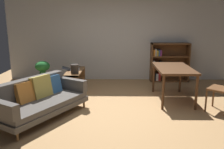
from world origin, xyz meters
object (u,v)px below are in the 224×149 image
at_px(fabric_couch, 38,98).
at_px(potted_floor_plant, 43,72).
at_px(open_laptop, 72,69).
at_px(bookshelf, 167,63).
at_px(media_console, 75,81).
at_px(desk_speaker, 75,69).
at_px(dining_table, 173,71).

height_order(fabric_couch, potted_floor_plant, potted_floor_plant).
xyz_separation_m(open_laptop, bookshelf, (2.72, 1.10, -0.02)).
distance_m(fabric_couch, media_console, 1.68).
height_order(media_console, desk_speaker, desk_speaker).
xyz_separation_m(dining_table, bookshelf, (0.23, 1.81, -0.13)).
xyz_separation_m(potted_floor_plant, dining_table, (3.27, -0.77, 0.21)).
bearing_deg(dining_table, open_laptop, 164.03).
bearing_deg(potted_floor_plant, desk_speaker, -25.12).
height_order(open_laptop, dining_table, dining_table).
distance_m(open_laptop, bookshelf, 2.93).
distance_m(media_console, potted_floor_plant, 0.92).
bearing_deg(dining_table, desk_speaker, 171.94).
height_order(media_console, bookshelf, bookshelf).
height_order(open_laptop, potted_floor_plant, potted_floor_plant).
bearing_deg(desk_speaker, potted_floor_plant, 154.88).
height_order(fabric_couch, media_console, fabric_couch).
relative_size(open_laptop, bookshelf, 0.42).
distance_m(media_console, bookshelf, 2.90).
distance_m(open_laptop, dining_table, 2.59).
height_order(desk_speaker, bookshelf, bookshelf).
distance_m(fabric_couch, open_laptop, 1.76).
bearing_deg(desk_speaker, media_console, 100.34).
xyz_separation_m(desk_speaker, potted_floor_plant, (-0.93, 0.44, -0.18)).
relative_size(desk_speaker, dining_table, 0.16).
bearing_deg(media_console, potted_floor_plant, 170.18).
height_order(media_console, dining_table, dining_table).
bearing_deg(dining_table, bookshelf, 82.72).
bearing_deg(desk_speaker, dining_table, -8.06).
bearing_deg(potted_floor_plant, media_console, -9.82).
bearing_deg(open_laptop, desk_speaker, -69.43).
relative_size(fabric_couch, dining_table, 1.50).
xyz_separation_m(media_console, potted_floor_plant, (-0.88, 0.15, 0.22)).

